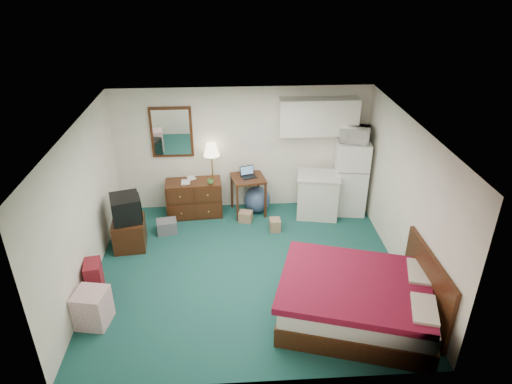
{
  "coord_description": "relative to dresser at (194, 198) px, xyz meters",
  "views": [
    {
      "loc": [
        -0.25,
        -6.14,
        4.68
      ],
      "look_at": [
        0.16,
        0.45,
        1.23
      ],
      "focal_mm": 32.0,
      "sensor_mm": 36.0,
      "label": 1
    }
  ],
  "objects": [
    {
      "name": "microwave",
      "position": [
        3.1,
        -0.06,
        1.33
      ],
      "size": [
        0.62,
        0.46,
        0.37
      ],
      "primitive_type": "imported",
      "rotation": [
        0.0,
        0.0,
        -0.32
      ],
      "color": "white",
      "rests_on": "fridge"
    },
    {
      "name": "floor_lamp",
      "position": [
        0.38,
        0.15,
        0.37
      ],
      "size": [
        0.39,
        0.39,
        1.47
      ],
      "primitive_type": null,
      "rotation": [
        0.0,
        0.0,
        0.27
      ],
      "color": "gold",
      "rests_on": "floor"
    },
    {
      "name": "file_bin",
      "position": [
        -0.49,
        -0.65,
        -0.24
      ],
      "size": [
        0.41,
        0.33,
        0.26
      ],
      "primitive_type": null,
      "rotation": [
        0.0,
        0.0,
        0.17
      ],
      "color": "slate",
      "rests_on": "floor"
    },
    {
      "name": "crt_tv",
      "position": [
        -1.1,
        -1.05,
        0.4
      ],
      "size": [
        0.62,
        0.65,
        0.46
      ],
      "primitive_type": null,
      "rotation": [
        0.0,
        0.0,
        0.28
      ],
      "color": "black",
      "rests_on": "tv_stand"
    },
    {
      "name": "ceiling",
      "position": [
        0.98,
        -1.9,
        2.13
      ],
      "size": [
        5.0,
        4.5,
        0.01
      ],
      "primitive_type": "cube",
      "color": "silver",
      "rests_on": "walls"
    },
    {
      "name": "walls",
      "position": [
        0.98,
        -1.9,
        0.88
      ],
      "size": [
        5.01,
        4.51,
        2.5
      ],
      "color": "silver",
      "rests_on": "floor"
    },
    {
      "name": "laptop",
      "position": [
        1.09,
        0.03,
        0.52
      ],
      "size": [
        0.34,
        0.31,
        0.19
      ],
      "primitive_type": null,
      "rotation": [
        0.0,
        0.0,
        0.33
      ],
      "color": "black",
      "rests_on": "desk"
    },
    {
      "name": "retail_box",
      "position": [
        -1.26,
        -2.99,
        -0.1
      ],
      "size": [
        0.5,
        0.5,
        0.54
      ],
      "primitive_type": null,
      "rotation": [
        0.0,
        0.0,
        -0.19
      ],
      "color": "white",
      "rests_on": "floor"
    },
    {
      "name": "kitchen_counter",
      "position": [
        2.45,
        -0.17,
        0.06
      ],
      "size": [
        0.88,
        0.73,
        0.86
      ],
      "primitive_type": null,
      "rotation": [
        0.0,
        0.0,
        -0.19
      ],
      "color": "white",
      "rests_on": "floor"
    },
    {
      "name": "headboard",
      "position": [
        3.44,
        -3.14,
        0.18
      ],
      "size": [
        0.06,
        1.56,
        1.0
      ],
      "primitive_type": null,
      "color": "black",
      "rests_on": "walls"
    },
    {
      "name": "mug",
      "position": [
        0.34,
        -0.12,
        0.43
      ],
      "size": [
        0.12,
        0.1,
        0.12
      ],
      "primitive_type": "imported",
      "rotation": [
        0.0,
        0.0,
        0.03
      ],
      "color": "#4D883D",
      "rests_on": "dresser"
    },
    {
      "name": "mirror",
      "position": [
        -0.37,
        0.32,
        1.28
      ],
      "size": [
        0.8,
        0.06,
        1.0
      ],
      "primitive_type": null,
      "color": "white",
      "rests_on": "walls"
    },
    {
      "name": "dresser",
      "position": [
        0.0,
        0.0,
        0.0
      ],
      "size": [
        1.11,
        0.57,
        0.74
      ],
      "primitive_type": null,
      "rotation": [
        0.0,
        0.0,
        0.07
      ],
      "color": "black",
      "rests_on": "floor"
    },
    {
      "name": "floor",
      "position": [
        0.98,
        -1.9,
        -0.37
      ],
      "size": [
        5.0,
        4.5,
        0.01
      ],
      "primitive_type": "cube",
      "color": "#184543",
      "rests_on": "ground"
    },
    {
      "name": "exercise_ball",
      "position": [
        1.26,
        0.05,
        -0.1
      ],
      "size": [
        0.59,
        0.59,
        0.54
      ],
      "primitive_type": "sphere",
      "rotation": [
        0.0,
        0.0,
        -0.11
      ],
      "color": "#33476B",
      "rests_on": "floor"
    },
    {
      "name": "cardboard_box_a",
      "position": [
        1.01,
        -0.33,
        -0.26
      ],
      "size": [
        0.3,
        0.27,
        0.21
      ],
      "primitive_type": null,
      "rotation": [
        0.0,
        0.0,
        -0.29
      ],
      "color": "#8A7358",
      "rests_on": "floor"
    },
    {
      "name": "desk",
      "position": [
        1.08,
        0.03,
        0.02
      ],
      "size": [
        0.72,
        0.72,
        0.79
      ],
      "primitive_type": null,
      "rotation": [
        0.0,
        0.0,
        0.18
      ],
      "color": "black",
      "rests_on": "floor"
    },
    {
      "name": "book_a",
      "position": [
        -0.23,
        -0.04,
        0.48
      ],
      "size": [
        0.17,
        0.02,
        0.23
      ],
      "primitive_type": "imported",
      "rotation": [
        0.0,
        0.0,
        0.02
      ],
      "color": "#8A7358",
      "rests_on": "dresser"
    },
    {
      "name": "bed",
      "position": [
        2.46,
        -3.14,
        -0.04
      ],
      "size": [
        2.44,
        2.14,
        0.66
      ],
      "primitive_type": null,
      "rotation": [
        0.0,
        0.0,
        -0.29
      ],
      "color": "maroon",
      "rests_on": "floor"
    },
    {
      "name": "upper_cabinets",
      "position": [
        2.43,
        0.17,
        1.58
      ],
      "size": [
        1.5,
        0.35,
        0.7
      ],
      "primitive_type": null,
      "color": "white",
      "rests_on": "walls"
    },
    {
      "name": "book_b",
      "position": [
        -0.11,
        0.11,
        0.47
      ],
      "size": [
        0.15,
        0.07,
        0.2
      ],
      "primitive_type": "imported",
      "rotation": [
        0.0,
        0.0,
        0.38
      ],
      "color": "#8A7358",
      "rests_on": "dresser"
    },
    {
      "name": "fridge",
      "position": [
        3.11,
        -0.02,
        0.39
      ],
      "size": [
        0.7,
        0.7,
        1.51
      ],
      "primitive_type": null,
      "rotation": [
        0.0,
        0.0,
        -0.14
      ],
      "color": "white",
      "rests_on": "floor"
    },
    {
      "name": "tv_stand",
      "position": [
        -1.09,
        -1.07,
        -0.1
      ],
      "size": [
        0.6,
        0.64,
        0.54
      ],
      "primitive_type": null,
      "rotation": [
        0.0,
        0.0,
        0.1
      ],
      "color": "black",
      "rests_on": "floor"
    },
    {
      "name": "cardboard_box_b",
      "position": [
        1.55,
        -0.7,
        -0.25
      ],
      "size": [
        0.21,
        0.24,
        0.23
      ],
      "primitive_type": null,
      "rotation": [
        0.0,
        0.0,
        0.04
      ],
      "color": "#8A7358",
      "rests_on": "floor"
    },
    {
      "name": "suitcase",
      "position": [
        -1.37,
        -2.38,
        -0.07
      ],
      "size": [
        0.3,
        0.41,
        0.6
      ],
      "primitive_type": null,
      "rotation": [
        0.0,
        0.0,
        0.18
      ],
      "color": "maroon",
      "rests_on": "floor"
    }
  ]
}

